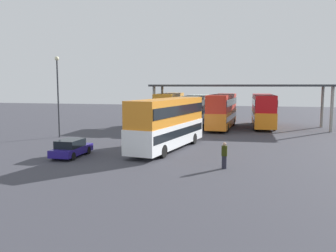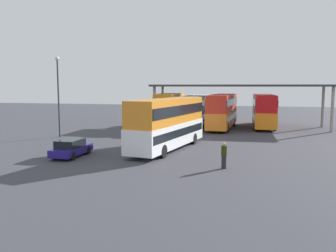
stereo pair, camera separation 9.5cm
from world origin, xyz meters
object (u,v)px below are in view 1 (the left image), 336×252
double_decker_main (168,122)px  double_decker_near_canopy (170,108)px  lamppost_tall (58,87)px  double_decker_end_of_row (263,109)px  parked_hatchback (71,148)px  double_decker_mid_row (194,110)px  pedestrian_waiting (224,155)px  double_decker_far_right (222,110)px

double_decker_main → double_decker_near_canopy: size_ratio=1.10×
double_decker_near_canopy → lamppost_tall: bearing=141.7°
double_decker_end_of_row → parked_hatchback: bearing=145.9°
double_decker_mid_row → pedestrian_waiting: (5.72, -22.78, -1.38)m
double_decker_main → double_decker_mid_row: (-0.49, 16.78, -0.11)m
parked_hatchback → double_decker_near_canopy: size_ratio=0.39×
double_decker_main → double_decker_end_of_row: (8.26, 18.55, -0.03)m
double_decker_far_right → double_decker_end_of_row: size_ratio=0.99×
double_decker_end_of_row → pedestrian_waiting: 24.78m
lamppost_tall → double_decker_main: bearing=-18.3°
double_decker_end_of_row → double_decker_far_right: bearing=115.4°
lamppost_tall → pedestrian_waiting: size_ratio=4.81×
lamppost_tall → double_decker_near_canopy: bearing=54.5°
double_decker_mid_row → pedestrian_waiting: bearing=-165.7°
double_decker_near_canopy → double_decker_far_right: 7.07m
double_decker_far_right → pedestrian_waiting: size_ratio=6.55×
double_decker_end_of_row → lamppost_tall: (-21.05, -14.33, 2.91)m
parked_hatchback → double_decker_mid_row: double_decker_mid_row is taller
double_decker_mid_row → double_decker_near_canopy: bearing=89.7°
double_decker_main → parked_hatchback: size_ratio=2.82×
double_decker_end_of_row → lamppost_tall: lamppost_tall is taller
parked_hatchback → double_decker_end_of_row: size_ratio=0.35×
double_decker_far_right → double_decker_end_of_row: bearing=-59.8°
double_decker_main → parked_hatchback: (-6.44, -4.83, -1.69)m
double_decker_far_right → lamppost_tall: size_ratio=1.36×
double_decker_near_canopy → double_decker_end_of_row: size_ratio=0.90×
double_decker_main → lamppost_tall: bearing=81.7°
double_decker_near_canopy → double_decker_mid_row: (3.34, -0.03, -0.14)m
parked_hatchback → double_decker_end_of_row: (14.70, 23.38, 1.65)m
parked_hatchback → lamppost_tall: size_ratio=0.48×
double_decker_mid_row → double_decker_far_right: (3.67, -0.86, 0.11)m
double_decker_near_canopy → lamppost_tall: size_ratio=1.23×
double_decker_main → double_decker_near_canopy: double_decker_near_canopy is taller
parked_hatchback → double_decker_near_canopy: (2.61, 21.64, 1.72)m
double_decker_near_canopy → pedestrian_waiting: size_ratio=5.93×
parked_hatchback → double_decker_near_canopy: bearing=-7.0°
double_decker_main → double_decker_end_of_row: bearing=-14.0°
double_decker_main → lamppost_tall: (-12.79, 4.22, 2.87)m
parked_hatchback → double_decker_far_right: bearing=-25.0°
double_decker_main → double_decker_mid_row: double_decker_main is taller
double_decker_near_canopy → double_decker_end_of_row: double_decker_near_canopy is taller
parked_hatchback → double_decker_near_canopy: double_decker_near_canopy is taller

